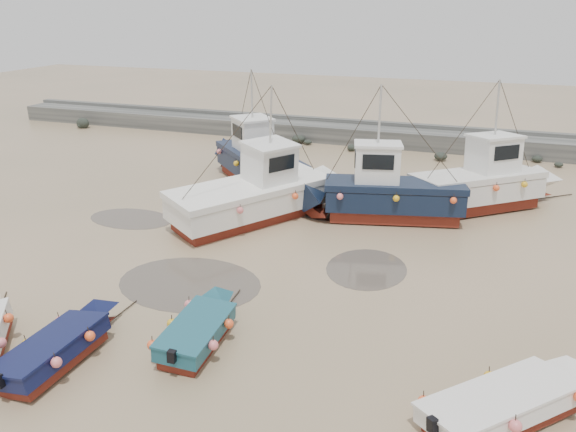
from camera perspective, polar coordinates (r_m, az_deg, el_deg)
name	(u,v)px	position (r m, az deg, el deg)	size (l,w,h in m)	color
ground	(257,274)	(21.39, -3.18, -5.93)	(120.00, 120.00, 0.00)	tan
seawall	(373,136)	(41.26, 8.61, 8.07)	(60.00, 4.92, 1.50)	slate
puddle_a	(190,283)	(21.04, -9.95, -6.70)	(5.39, 5.39, 0.01)	#50473E
puddle_b	(366,269)	(21.99, 7.97, -5.31)	(3.08, 3.08, 0.01)	#50473E
puddle_c	(131,219)	(27.70, -15.66, -0.26)	(4.19, 4.19, 0.01)	#50473E
puddle_d	(335,200)	(29.33, 4.81, 1.65)	(6.35, 6.35, 0.01)	#50473E
dinghy_1	(62,343)	(17.63, -21.98, -11.85)	(2.07, 5.74, 1.43)	maroon
dinghy_2	(200,325)	(17.39, -8.89, -10.85)	(1.97, 5.27, 1.43)	maroon
dinghy_3	(514,401)	(15.46, 22.02, -16.99)	(5.07, 5.22, 1.43)	maroon
cabin_boat_0	(255,159)	(31.90, -3.33, 5.77)	(8.33, 8.37, 6.22)	maroon
cabin_boat_1	(261,192)	(26.38, -2.81, 2.48)	(7.06, 9.91, 6.22)	maroon
cabin_boat_2	(381,192)	(26.55, 9.42, 2.45)	(9.50, 3.97, 6.22)	maroon
cabin_boat_3	(488,182)	(29.40, 19.67, 3.32)	(8.12, 6.96, 6.22)	maroon
person	(249,197)	(29.66, -3.94, 1.89)	(0.68, 0.45, 1.87)	#182037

